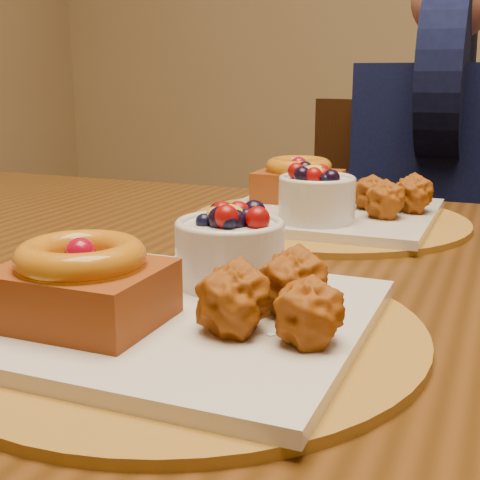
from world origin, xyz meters
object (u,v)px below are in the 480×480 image
Objects in this scene: diner at (443,143)px; dining_table at (275,330)px; chair_far at (370,274)px; place_setting_near at (183,298)px; place_setting_far at (325,204)px.

dining_table is at bearing -77.23° from diner.
diner reaches higher than chair_far.
place_setting_far is at bearing 90.00° from place_setting_near.
chair_far is (-0.06, 0.64, -0.29)m from place_setting_far.
diner is (0.09, 1.11, 0.02)m from place_setting_near.
diner is at bearing 85.60° from place_setting_near.
place_setting_near is 1.11m from diner.
chair_far is (-0.06, 0.85, -0.18)m from dining_table.
dining_table is 0.24m from place_setting_far.
chair_far is (-0.06, 1.07, -0.29)m from place_setting_near.
chair_far is at bearing 94.93° from place_setting_far.
dining_table is 0.87m from chair_far.
chair_far is 0.34m from diner.
diner is at bearing 82.84° from place_setting_far.
dining_table is 0.24m from place_setting_near.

